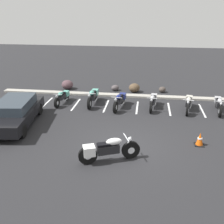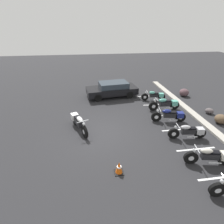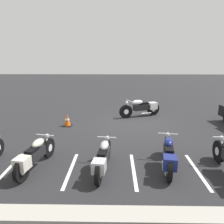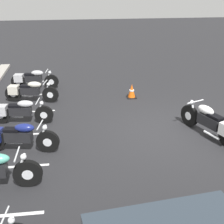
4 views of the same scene
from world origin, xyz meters
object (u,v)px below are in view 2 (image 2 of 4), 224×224
at_px(parked_bike_3, 189,131).
at_px(parked_bike_0, 155,96).
at_px(traffic_cone, 119,168).
at_px(landscape_rock_0, 221,119).
at_px(landscape_rock_1, 184,92).
at_px(landscape_rock_3, 209,111).
at_px(car_black, 112,89).
at_px(parked_bike_4, 211,156).
at_px(parked_bike_1, 166,104).
at_px(motorcycle_white_featured, 78,122).
at_px(parked_bike_2, 170,115).

bearing_deg(parked_bike_3, parked_bike_0, -83.65).
relative_size(parked_bike_0, traffic_cone, 3.42).
height_order(landscape_rock_0, landscape_rock_1, landscape_rock_1).
xyz_separation_m(parked_bike_0, landscape_rock_1, (-0.57, 2.94, -0.09)).
bearing_deg(landscape_rock_1, landscape_rock_3, 1.33).
bearing_deg(car_black, traffic_cone, 77.05).
distance_m(parked_bike_0, parked_bike_4, 7.51).
distance_m(parked_bike_3, parked_bike_4, 2.02).
bearing_deg(parked_bike_4, parked_bike_0, -80.44).
relative_size(parked_bike_0, parked_bike_1, 0.86).
relative_size(parked_bike_3, landscape_rock_1, 2.55).
relative_size(parked_bike_0, car_black, 0.45).
bearing_deg(landscape_rock_3, parked_bike_0, -133.70).
height_order(landscape_rock_3, traffic_cone, traffic_cone).
xyz_separation_m(car_black, landscape_rock_1, (0.78, 6.30, -0.35)).
relative_size(motorcycle_white_featured, landscape_rock_0, 3.07).
xyz_separation_m(parked_bike_4, landscape_rock_0, (-3.26, 3.00, -0.14)).
distance_m(parked_bike_0, parked_bike_2, 3.58).
xyz_separation_m(parked_bike_1, landscape_rock_0, (2.38, 2.68, -0.18)).
distance_m(parked_bike_3, landscape_rock_1, 6.76).
bearing_deg(car_black, landscape_rock_3, 139.67).
bearing_deg(parked_bike_2, landscape_rock_0, 177.56).
distance_m(motorcycle_white_featured, parked_bike_3, 6.32).
distance_m(parked_bike_1, parked_bike_3, 3.62).
height_order(parked_bike_4, landscape_rock_3, parked_bike_4).
bearing_deg(parked_bike_2, traffic_cone, 53.70).
bearing_deg(parked_bike_2, parked_bike_4, 101.57).
height_order(parked_bike_2, landscape_rock_0, parked_bike_2).
bearing_deg(motorcycle_white_featured, landscape_rock_3, 73.32).
bearing_deg(landscape_rock_1, landscape_rock_0, -1.10).
bearing_deg(landscape_rock_3, landscape_rock_1, -178.67).
distance_m(parked_bike_1, parked_bike_4, 5.64).
distance_m(parked_bike_0, landscape_rock_3, 4.18).
distance_m(landscape_rock_1, traffic_cone, 10.82).
distance_m(parked_bike_2, car_black, 5.82).
height_order(parked_bike_3, car_black, car_black).
bearing_deg(traffic_cone, landscape_rock_0, 114.07).
height_order(parked_bike_4, car_black, car_black).
distance_m(motorcycle_white_featured, parked_bike_4, 7.08).
bearing_deg(parked_bike_4, parked_bike_1, -82.47).
bearing_deg(parked_bike_3, parked_bike_4, 94.01).
height_order(motorcycle_white_featured, parked_bike_3, motorcycle_white_featured).
xyz_separation_m(parked_bike_1, traffic_cone, (5.58, -4.48, -0.21)).
bearing_deg(traffic_cone, motorcycle_white_featured, -154.60).
relative_size(parked_bike_1, landscape_rock_0, 3.11).
distance_m(parked_bike_4, car_black, 9.43).
relative_size(parked_bike_2, parked_bike_3, 1.04).
xyz_separation_m(parked_bike_3, landscape_rock_3, (-2.61, 3.07, -0.24)).
xyz_separation_m(parked_bike_3, landscape_rock_0, (-1.24, 2.90, -0.14)).
xyz_separation_m(parked_bike_3, car_black, (-6.85, -3.31, 0.24)).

